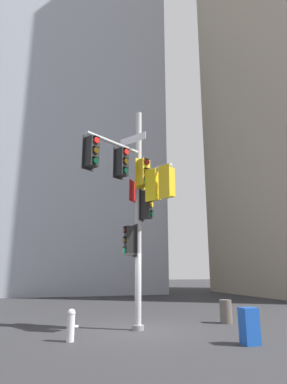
{
  "coord_description": "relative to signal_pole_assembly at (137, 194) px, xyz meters",
  "views": [
    {
      "loc": [
        -3.15,
        -10.94,
        1.91
      ],
      "look_at": [
        0.19,
        -0.01,
        4.73
      ],
      "focal_mm": 29.95,
      "sensor_mm": 36.0,
      "label": 1
    }
  ],
  "objects": [
    {
      "name": "ground",
      "position": [
        0.18,
        0.42,
        -4.53
      ],
      "size": [
        120.0,
        120.0,
        0.0
      ],
      "primitive_type": "plane",
      "color": "#2D2D30"
    },
    {
      "name": "newspaper_box",
      "position": [
        2.43,
        -2.56,
        -4.06
      ],
      "size": [
        0.45,
        0.36,
        0.94
      ],
      "color": "#194CB2",
      "rests_on": "ground"
    },
    {
      "name": "fire_hydrant",
      "position": [
        -2.12,
        -0.76,
        -4.08
      ],
      "size": [
        0.33,
        0.23,
        0.87
      ],
      "color": "silver",
      "rests_on": "ground"
    },
    {
      "name": "signal_pole_assembly",
      "position": [
        0.0,
        0.0,
        0.0
      ],
      "size": [
        3.14,
        1.98,
        7.89
      ],
      "color": "#B2B2B5",
      "rests_on": "ground"
    },
    {
      "name": "trash_bin",
      "position": [
        3.76,
        0.84,
        -4.11
      ],
      "size": [
        0.45,
        0.45,
        0.84
      ],
      "primitive_type": "cylinder",
      "color": "#59514C",
      "rests_on": "ground"
    },
    {
      "name": "building_mid_block",
      "position": [
        -1.54,
        24.26,
        17.42
      ],
      "size": [
        17.53,
        17.53,
        43.91
      ],
      "primitive_type": "cube",
      "color": "#9399A3",
      "rests_on": "ground"
    }
  ]
}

